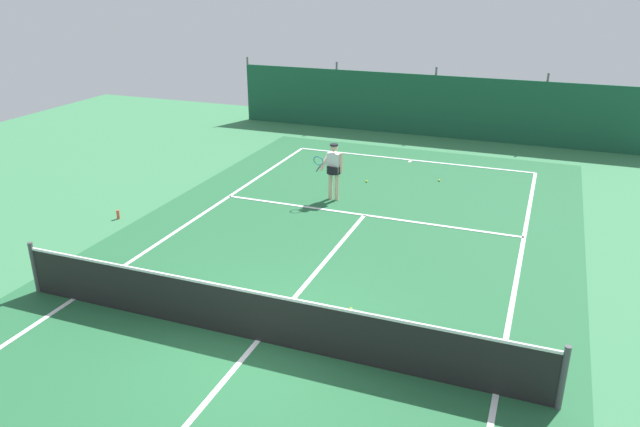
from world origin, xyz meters
name	(u,v)px	position (x,y,z in m)	size (l,w,h in m)	color
ground_plane	(258,341)	(0.00, 0.00, 0.00)	(36.00, 36.00, 0.00)	#387A4C
court_surface	(258,341)	(0.00, 0.00, 0.00)	(11.02, 26.60, 0.01)	#236038
tennis_net	(257,316)	(0.00, 0.00, 0.51)	(10.12, 0.10, 1.10)	black
back_fence	(435,117)	(0.00, 15.93, 0.67)	(16.30, 0.98, 2.70)	#195138
tennis_player	(333,168)	(-1.21, 7.26, 0.96)	(0.74, 0.74, 1.64)	beige
tennis_ball_near_player	(367,181)	(-0.75, 9.07, 0.03)	(0.07, 0.07, 0.07)	#CCDB33
tennis_ball_midcourt	(351,309)	(1.21, 1.58, 0.03)	(0.07, 0.07, 0.07)	#CCDB33
tennis_ball_by_sideline	(439,180)	(1.34, 9.96, 0.03)	(0.07, 0.07, 0.07)	#CCDB33
parked_car	(548,108)	(4.18, 18.61, 0.84)	(2.39, 4.38, 1.68)	silver
water_bottle	(118,214)	(-6.03, 3.83, 0.12)	(0.08, 0.08, 0.24)	#D84C38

